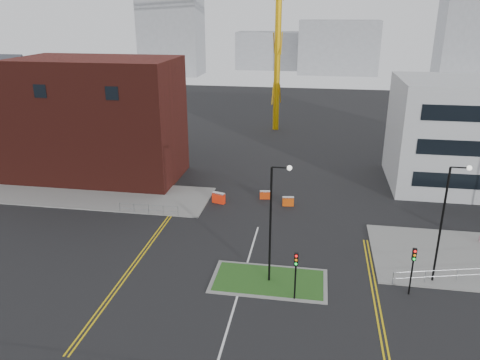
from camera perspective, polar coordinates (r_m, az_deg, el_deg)
name	(u,v)px	position (r m, az deg, el deg)	size (l,w,h in m)	color
ground	(221,351)	(29.59, -2.34, -20.10)	(200.00, 200.00, 0.00)	black
pavement_left	(83,194)	(54.06, -18.58, -1.60)	(28.00, 8.00, 0.12)	slate
island_kerb	(269,281)	(35.72, 3.55, -12.17)	(8.60, 4.60, 0.08)	slate
grass_island	(269,281)	(35.71, 3.55, -12.14)	(8.00, 4.00, 0.12)	#204F1A
brick_building	(77,120)	(58.58, -19.23, 6.93)	(24.20, 10.07, 14.24)	#461711
streetlamp_island	(274,215)	(33.14, 4.13, -4.32)	(1.46, 0.36, 9.18)	black
streetlamp_right_near	(446,215)	(36.11, 23.82, -3.97)	(1.46, 0.36, 9.18)	black
traffic_light_island	(296,267)	(32.57, 6.82, -10.54)	(0.28, 0.33, 3.65)	black
traffic_light_right	(413,263)	(35.04, 20.36, -9.42)	(0.28, 0.33, 3.65)	black
railing_left	(148,208)	(46.84, -11.10, -3.35)	(6.05, 0.05, 1.10)	gray
centre_line	(227,329)	(31.11, -1.55, -17.75)	(0.15, 30.00, 0.01)	silver
yellow_left_a	(139,256)	(39.81, -12.27, -9.04)	(0.12, 24.00, 0.01)	gold
yellow_left_b	(142,256)	(39.71, -11.86, -9.09)	(0.12, 24.00, 0.01)	gold
yellow_right_a	(375,307)	(34.27, 16.16, -14.65)	(0.12, 20.00, 0.01)	gold
yellow_right_b	(380,307)	(34.31, 16.68, -14.67)	(0.12, 20.00, 0.01)	gold
skyline_a	(172,37)	(149.20, -8.34, 16.81)	(18.00, 12.00, 22.00)	gray
skyline_b	(338,47)	(152.56, 11.88, 15.54)	(24.00, 12.00, 16.00)	gray
skyline_c	(467,28)	(152.54, 25.90, 16.31)	(14.00, 12.00, 28.00)	gray
skyline_d	(282,51)	(163.11, 5.16, 15.44)	(30.00, 12.00, 12.00)	gray
barrier_left	(219,197)	(48.83, -2.62, -2.14)	(1.43, 0.84, 1.14)	#FD2C0E
barrier_mid	(288,201)	(48.37, 5.88, -2.56)	(1.21, 0.55, 0.98)	#D54A0B
barrier_right	(265,195)	(49.94, 3.05, -1.78)	(1.12, 0.53, 0.90)	red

